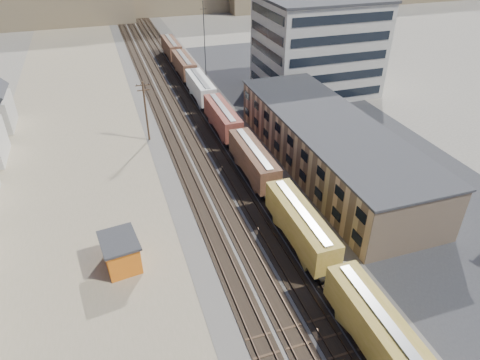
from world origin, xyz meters
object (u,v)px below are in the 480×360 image
object	(u,v)px
freight_train	(236,137)
utility_pole_north	(146,110)
parked_car_blue	(336,124)
maintenance_shed	(121,252)

from	to	relation	value
freight_train	utility_pole_north	bearing A→B (deg)	144.44
utility_pole_north	parked_car_blue	xyz separation A→B (m)	(31.58, -5.64, -4.55)
freight_train	parked_car_blue	size ratio (longest dim) A/B	22.36
freight_train	parked_car_blue	distance (m)	19.64
utility_pole_north	freight_train	bearing A→B (deg)	-35.56
utility_pole_north	maintenance_shed	world-z (taller)	utility_pole_north
freight_train	maintenance_shed	world-z (taller)	freight_train
utility_pole_north	maintenance_shed	bearing A→B (deg)	-103.62
utility_pole_north	maintenance_shed	size ratio (longest dim) A/B	1.91
maintenance_shed	utility_pole_north	bearing A→B (deg)	76.38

